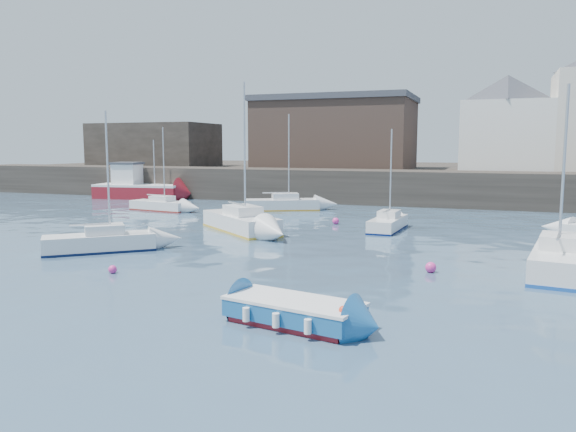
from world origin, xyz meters
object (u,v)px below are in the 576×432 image
(sailboat_b, at_px, (241,222))
(sailboat_f, at_px, (388,223))
(fishing_boat, at_px, (137,187))
(sailboat_h, at_px, (282,204))
(sailboat_c, at_px, (558,260))
(buoy_near, at_px, (113,273))
(buoy_far, at_px, (336,224))
(sailboat_a, at_px, (100,242))
(blue_dinghy, at_px, (294,311))
(sailboat_e, at_px, (160,205))
(buoy_mid, at_px, (431,272))

(sailboat_b, xyz_separation_m, sailboat_f, (8.37, 3.57, -0.14))
(fishing_boat, bearing_deg, sailboat_h, -15.45)
(sailboat_c, xyz_separation_m, sailboat_h, (-18.65, 17.63, -0.08))
(buoy_near, bearing_deg, buoy_far, 74.81)
(sailboat_c, height_order, sailboat_h, sailboat_h)
(sailboat_a, relative_size, sailboat_f, 1.10)
(buoy_far, bearing_deg, sailboat_c, -42.26)
(blue_dinghy, height_order, sailboat_h, sailboat_h)
(sailboat_h, bearing_deg, sailboat_a, -95.84)
(fishing_boat, height_order, sailboat_a, sailboat_a)
(sailboat_a, xyz_separation_m, sailboat_h, (2.04, 19.92, 0.02))
(sailboat_e, bearing_deg, sailboat_h, 21.29)
(sailboat_f, bearing_deg, buoy_mid, -71.30)
(blue_dinghy, distance_m, sailboat_c, 12.56)
(sailboat_c, bearing_deg, fishing_boat, 148.04)
(sailboat_c, bearing_deg, sailboat_e, 153.21)
(sailboat_h, bearing_deg, blue_dinghy, -68.53)
(blue_dinghy, height_order, buoy_mid, blue_dinghy)
(blue_dinghy, distance_m, buoy_mid, 8.95)
(sailboat_f, bearing_deg, sailboat_a, -135.08)
(buoy_far, bearing_deg, buoy_near, -105.19)
(sailboat_a, bearing_deg, blue_dinghy, -30.33)
(sailboat_a, distance_m, sailboat_e, 17.84)
(sailboat_a, height_order, buoy_far, sailboat_a)
(sailboat_b, distance_m, sailboat_e, 13.40)
(sailboat_e, bearing_deg, buoy_mid, -33.88)
(blue_dinghy, distance_m, sailboat_h, 29.47)
(sailboat_e, height_order, buoy_mid, sailboat_e)
(sailboat_a, bearing_deg, buoy_near, -46.17)
(sailboat_h, bearing_deg, sailboat_c, -43.39)
(sailboat_b, bearing_deg, buoy_mid, -31.88)
(fishing_boat, bearing_deg, blue_dinghy, -48.94)
(sailboat_c, height_order, buoy_near, sailboat_c)
(sailboat_e, relative_size, buoy_near, 19.11)
(blue_dinghy, bearing_deg, sailboat_h, 111.47)
(sailboat_h, distance_m, buoy_near, 23.74)
(sailboat_c, distance_m, buoy_near, 18.13)
(buoy_near, xyz_separation_m, buoy_far, (4.70, 17.30, 0.00))
(buoy_mid, bearing_deg, buoy_near, -159.08)
(sailboat_a, xyz_separation_m, buoy_far, (8.31, 13.54, -0.48))
(sailboat_e, xyz_separation_m, buoy_mid, (22.98, -15.43, -0.43))
(blue_dinghy, xyz_separation_m, buoy_mid, (3.01, 8.42, -0.43))
(buoy_mid, height_order, buoy_far, buoy_mid)
(buoy_near, bearing_deg, sailboat_c, 19.50)
(blue_dinghy, bearing_deg, buoy_near, 157.88)
(buoy_mid, bearing_deg, sailboat_c, 15.82)
(sailboat_f, distance_m, sailboat_h, 12.76)
(fishing_boat, xyz_separation_m, sailboat_h, (17.25, -4.77, -0.61))
(sailboat_b, bearing_deg, fishing_boat, 139.37)
(sailboat_c, bearing_deg, sailboat_a, -173.68)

